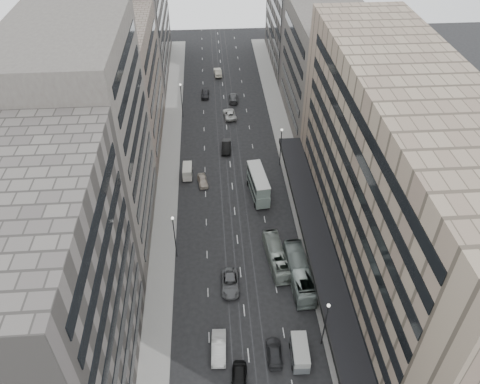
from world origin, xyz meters
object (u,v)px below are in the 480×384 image
object	(u,v)px
vw_microbus	(300,352)
sedan_1	(219,348)
panel_van	(187,171)
bus_far	(276,256)
bus_near	(299,273)
double_decker	(258,184)
sedan_2	(230,283)
sedan_0	(239,379)

from	to	relation	value
vw_microbus	sedan_1	bearing A→B (deg)	173.27
panel_van	vw_microbus	bearing A→B (deg)	-68.46
bus_far	sedan_1	world-z (taller)	bus_far
sedan_1	bus_near	bearing A→B (deg)	44.76
double_decker	sedan_1	world-z (taller)	double_decker
double_decker	sedan_2	xyz separation A→B (m)	(-6.19, -20.64, -1.82)
sedan_2	sedan_0	bearing A→B (deg)	-87.89
bus_far	sedan_2	distance (m)	8.47
sedan_0	sedan_2	size ratio (longest dim) A/B	0.85
bus_near	double_decker	distance (m)	20.52
bus_near	sedan_2	bearing A→B (deg)	1.31
vw_microbus	panel_van	size ratio (longest dim) A/B	1.27
double_decker	panel_van	distance (m)	14.38
panel_van	sedan_0	bearing A→B (deg)	-79.70
double_decker	panel_van	xyz separation A→B (m)	(-12.78, 6.48, -1.27)
bus_near	panel_van	size ratio (longest dim) A/B	3.02
double_decker	vw_microbus	distance (m)	32.97
double_decker	vw_microbus	world-z (taller)	double_decker
bus_near	sedan_1	world-z (taller)	bus_near
bus_near	vw_microbus	size ratio (longest dim) A/B	2.38
vw_microbus	sedan_1	xyz separation A→B (m)	(-10.18, 1.72, -0.58)
bus_far	sedan_1	xyz separation A→B (m)	(-9.37, -14.77, -0.53)
vw_microbus	sedan_0	world-z (taller)	vw_microbus
sedan_2	panel_van	bearing A→B (deg)	104.79
double_decker	sedan_1	distance (m)	32.30
bus_far	sedan_1	bearing A→B (deg)	52.53
panel_van	sedan_2	distance (m)	27.92
sedan_0	sedan_1	distance (m)	4.98
bus_near	double_decker	bearing A→B (deg)	-80.48
vw_microbus	panel_van	bearing A→B (deg)	113.35
double_decker	sedan_2	bearing A→B (deg)	-113.11
sedan_0	bus_near	bearing A→B (deg)	62.75
sedan_2	double_decker	bearing A→B (deg)	74.44
sedan_0	sedan_1	xyz separation A→B (m)	(-2.32, 4.41, 0.05)
vw_microbus	sedan_0	bearing A→B (deg)	-158.27
double_decker	sedan_2	world-z (taller)	double_decker
vw_microbus	sedan_2	size ratio (longest dim) A/B	0.88
bus_near	sedan_1	xyz separation A→B (m)	(-12.26, -11.08, -0.76)
bus_near	double_decker	xyz separation A→B (m)	(-4.01, 20.10, 0.98)
panel_van	sedan_0	world-z (taller)	panel_van
bus_near	bus_far	distance (m)	4.70
bus_far	sedan_2	size ratio (longest dim) A/B	1.78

